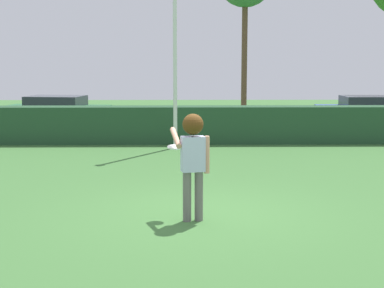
{
  "coord_description": "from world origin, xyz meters",
  "views": [
    {
      "loc": [
        -0.32,
        -9.66,
        2.63
      ],
      "look_at": [
        -0.16,
        0.61,
        1.15
      ],
      "focal_mm": 53.58,
      "sensor_mm": 36.0,
      "label": 1
    }
  ],
  "objects": [
    {
      "name": "parked_car_blue",
      "position": [
        7.26,
        13.4,
        0.69
      ],
      "size": [
        4.22,
        1.85,
        1.25
      ],
      "color": "#263FA5",
      "rests_on": "ground"
    },
    {
      "name": "lamppost",
      "position": [
        -0.56,
        7.77,
        3.91
      ],
      "size": [
        0.24,
        0.24,
        7.18
      ],
      "color": "silver",
      "rests_on": "ground"
    },
    {
      "name": "parked_car_green",
      "position": [
        -5.49,
        13.68,
        0.69
      ],
      "size": [
        4.42,
        2.35,
        1.25
      ],
      "color": "#1E6633",
      "rests_on": "ground"
    },
    {
      "name": "frisbee",
      "position": [
        -0.46,
        -0.03,
        1.19
      ],
      "size": [
        0.27,
        0.27,
        0.06
      ],
      "color": "white"
    },
    {
      "name": "hedge_row",
      "position": [
        0.0,
        8.84,
        0.6
      ],
      "size": [
        22.85,
        0.9,
        1.19
      ],
      "primitive_type": "cube",
      "color": "#24482C",
      "rests_on": "ground"
    },
    {
      "name": "ground_plane",
      "position": [
        0.0,
        0.0,
        0.0
      ],
      "size": [
        60.0,
        60.0,
        0.0
      ],
      "primitive_type": "plane",
      "color": "#3E6F35"
    },
    {
      "name": "person",
      "position": [
        -0.16,
        -0.38,
        1.15
      ],
      "size": [
        0.66,
        0.71,
        1.79
      ],
      "color": "slate",
      "rests_on": "ground"
    }
  ]
}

